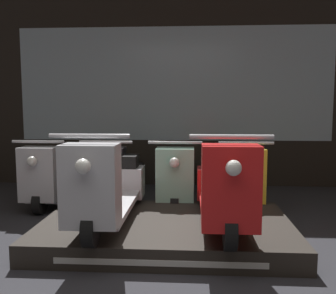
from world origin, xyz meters
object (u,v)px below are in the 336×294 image
(scooter_backrow_1, at_px, (117,177))
(scooter_backrow_3, at_px, (238,179))
(scooter_display_left, at_px, (109,187))
(scooter_backrow_2, at_px, (177,178))
(scooter_display_right, at_px, (223,188))
(scooter_backrow_0, at_px, (59,176))

(scooter_backrow_1, distance_m, scooter_backrow_3, 1.53)
(scooter_display_left, xyz_separation_m, scooter_backrow_2, (0.56, 1.40, -0.19))
(scooter_display_left, relative_size, scooter_backrow_1, 1.00)
(scooter_backrow_2, bearing_deg, scooter_backrow_3, 0.00)
(scooter_backrow_1, bearing_deg, scooter_display_right, -48.77)
(scooter_display_left, bearing_deg, scooter_display_right, 0.00)
(scooter_backrow_0, bearing_deg, scooter_backrow_3, 0.00)
(scooter_display_right, bearing_deg, scooter_display_left, 180.00)
(scooter_display_right, distance_m, scooter_backrow_1, 1.87)
(scooter_display_right, height_order, scooter_backrow_0, scooter_display_right)
(scooter_display_right, xyz_separation_m, scooter_backrow_2, (-0.46, 1.40, -0.19))
(scooter_backrow_0, distance_m, scooter_backrow_1, 0.77)
(scooter_display_right, height_order, scooter_backrow_3, scooter_display_right)
(scooter_backrow_0, bearing_deg, scooter_display_left, -55.20)
(scooter_backrow_3, bearing_deg, scooter_display_right, -102.36)
(scooter_display_left, distance_m, scooter_backrow_1, 1.43)
(scooter_display_left, distance_m, scooter_backrow_0, 1.71)
(scooter_backrow_2, xyz_separation_m, scooter_backrow_3, (0.77, 0.00, 0.00))
(scooter_display_left, xyz_separation_m, scooter_backrow_0, (-0.97, 1.40, -0.19))
(scooter_display_right, distance_m, scooter_backrow_2, 1.48)
(scooter_display_right, xyz_separation_m, scooter_backrow_0, (-1.99, 1.40, -0.19))
(scooter_backrow_1, relative_size, scooter_backrow_3, 1.00)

